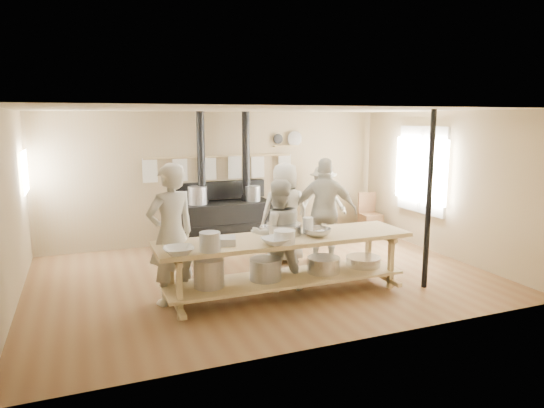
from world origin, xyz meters
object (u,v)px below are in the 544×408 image
stove (225,219)px  chair (370,222)px  cook_far_left (171,234)px  cook_right (325,211)px  cook_left (278,235)px  roasting_pan (219,241)px  cook_center (285,213)px  cook_by_window (323,202)px  prep_table (285,260)px

stove → chair: size_ratio=2.95×
cook_far_left → chair: bearing=-172.4°
cook_far_left → cook_right: cook_far_left is taller
cook_left → roasting_pan: 1.04m
chair → stove: bearing=179.4°
cook_center → cook_by_window: 1.97m
roasting_pan → cook_left: bearing=20.2°
chair → roasting_pan: roasting_pan is taller
stove → cook_right: size_ratio=1.43×
stove → cook_right: stove is taller
cook_left → cook_center: bearing=-109.0°
cook_right → roasting_pan: size_ratio=4.23×
cook_by_window → chair: 1.20m
stove → roasting_pan: size_ratio=6.05×
cook_right → cook_by_window: 1.85m
prep_table → cook_left: cook_left is taller
cook_center → cook_right: cook_right is taller
cook_center → cook_right: 0.69m
roasting_pan → cook_far_left: bearing=147.0°
chair → cook_right: bearing=-136.5°
cook_far_left → cook_left: 1.54m
cook_left → cook_right: (1.24, 0.89, 0.10)m
cook_left → cook_right: 1.53m
prep_table → cook_left: bearing=87.1°
cook_left → chair: bearing=-134.0°
roasting_pan → prep_table: bearing=3.5°
cook_left → cook_by_window: 3.28m
stove → cook_center: (0.64, -1.51, 0.35)m
stove → cook_left: (0.01, -2.72, 0.29)m
cook_left → roasting_pan: (-0.98, -0.36, 0.09)m
cook_left → chair: size_ratio=1.84×
cook_right → roasting_pan: (-2.22, -1.25, -0.01)m
cook_left → chair: cook_left is taller
cook_center → cook_far_left: bearing=36.3°
prep_table → cook_far_left: bearing=168.8°
stove → cook_left: 2.73m
cook_right → cook_by_window: size_ratio=1.20×
cook_center → chair: size_ratio=1.97×
stove → cook_by_window: 2.09m
cook_far_left → cook_right: size_ratio=1.05×
stove → chair: 3.18m
chair → roasting_pan: size_ratio=2.05×
stove → roasting_pan: stove is taller
cook_far_left → cook_center: bearing=-170.5°
cook_by_window → roasting_pan: (-3.03, -2.91, 0.14)m
cook_right → cook_by_window: (0.82, 1.66, -0.15)m
cook_far_left → cook_right: (2.77, 0.89, -0.04)m
cook_left → cook_right: cook_right is taller
prep_table → cook_far_left: cook_far_left is taller
cook_far_left → prep_table: bearing=149.0°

